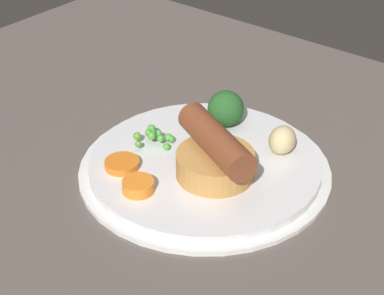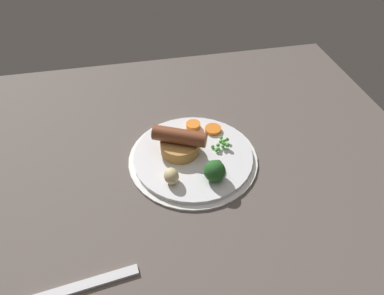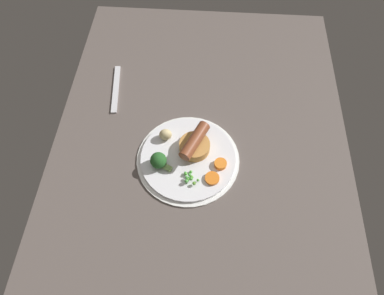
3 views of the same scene
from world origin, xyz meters
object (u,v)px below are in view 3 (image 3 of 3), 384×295
(potato_chunk_0, at_px, (166,134))
(fork, at_px, (116,89))
(pea_pile, at_px, (190,178))
(dinner_plate, at_px, (188,159))
(broccoli_floret_near, at_px, (159,161))
(carrot_slice_2, at_px, (220,164))
(carrot_slice_0, at_px, (212,178))
(sausage_pudding, at_px, (195,144))

(potato_chunk_0, xyz_separation_m, fork, (0.17, 0.17, -0.03))
(pea_pile, xyz_separation_m, fork, (0.29, 0.24, -0.02))
(fork, bearing_deg, dinner_plate, -140.52)
(broccoli_floret_near, distance_m, fork, 0.30)
(dinner_plate, bearing_deg, pea_pile, -172.45)
(carrot_slice_2, bearing_deg, dinner_plate, 77.94)
(dinner_plate, xyz_separation_m, potato_chunk_0, (0.06, 0.06, 0.02))
(pea_pile, bearing_deg, carrot_slice_0, -85.21)
(carrot_slice_2, bearing_deg, potato_chunk_0, 62.92)
(fork, bearing_deg, potato_chunk_0, -141.17)
(fork, bearing_deg, pea_pile, -146.62)
(potato_chunk_0, bearing_deg, broccoli_floret_near, 175.00)
(potato_chunk_0, distance_m, fork, 0.24)
(dinner_plate, distance_m, fork, 0.32)
(fork, bearing_deg, carrot_slice_2, -133.99)
(pea_pile, distance_m, fork, 0.38)
(sausage_pudding, height_order, pea_pile, sausage_pudding)
(dinner_plate, xyz_separation_m, carrot_slice_0, (-0.06, -0.06, 0.01))
(dinner_plate, relative_size, sausage_pudding, 2.40)
(broccoli_floret_near, relative_size, carrot_slice_2, 1.79)
(potato_chunk_0, height_order, carrot_slice_0, potato_chunk_0)
(carrot_slice_0, xyz_separation_m, fork, (0.28, 0.30, -0.02))
(potato_chunk_0, bearing_deg, carrot_slice_0, -132.26)
(sausage_pudding, height_order, carrot_slice_2, sausage_pudding)
(sausage_pudding, height_order, carrot_slice_0, sausage_pudding)
(broccoli_floret_near, bearing_deg, carrot_slice_0, -165.97)
(potato_chunk_0, distance_m, carrot_slice_2, 0.17)
(carrot_slice_0, bearing_deg, fork, 46.41)
(dinner_plate, distance_m, potato_chunk_0, 0.09)
(broccoli_floret_near, distance_m, carrot_slice_0, 0.14)
(carrot_slice_0, bearing_deg, carrot_slice_2, -25.44)
(sausage_pudding, bearing_deg, dinner_plate, 173.86)
(carrot_slice_0, xyz_separation_m, carrot_slice_2, (0.04, -0.02, 0.00))
(pea_pile, height_order, potato_chunk_0, potato_chunk_0)
(carrot_slice_2, xyz_separation_m, fork, (0.24, 0.32, -0.02))
(broccoli_floret_near, height_order, carrot_slice_2, broccoli_floret_near)
(dinner_plate, bearing_deg, potato_chunk_0, 47.89)
(sausage_pudding, xyz_separation_m, carrot_slice_2, (-0.04, -0.07, -0.02))
(pea_pile, xyz_separation_m, broccoli_floret_near, (0.04, 0.08, 0.01))
(potato_chunk_0, bearing_deg, fork, 45.44)
(pea_pile, relative_size, potato_chunk_0, 1.25)
(dinner_plate, xyz_separation_m, fork, (0.23, 0.23, -0.00))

